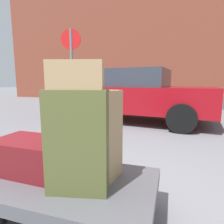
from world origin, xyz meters
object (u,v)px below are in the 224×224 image
Objects in this scene: suitcase_olive_rear_left at (78,142)px; suitcase_tan_rear_right at (95,134)px; parked_car at (129,94)px; luggage_cart at (67,187)px; duffel_bag_tan_topmost_pile at (76,75)px; bollard_kerb_near at (221,102)px; no_parking_sign at (72,66)px; suitcase_maroon_stacked_top at (32,155)px.

suitcase_olive_rear_left is 0.25m from suitcase_tan_rear_right.
luggage_cart is at bearing -84.58° from parked_car.
luggage_cart is 2.00× the size of suitcase_tan_rear_right.
bollard_kerb_near is at bearing 55.92° from duffel_bag_tan_topmost_pile.
bollard_kerb_near is at bearing 43.64° from no_parking_sign.
suitcase_maroon_stacked_top reaches higher than luggage_cart.
suitcase_tan_rear_right is at bearing 34.65° from luggage_cart.
duffel_bag_tan_topmost_pile is 3.80m from no_parking_sign.
suitcase_olive_rear_left is 4.21m from parked_car.
duffel_bag_tan_topmost_pile is at bearing -108.36° from bollard_kerb_near.
no_parking_sign is (-1.87, 3.06, 0.78)m from suitcase_tan_rear_right.
no_parking_sign is at bearing 103.45° from duffel_bag_tan_topmost_pile.
suitcase_maroon_stacked_top is (-0.35, 0.04, 0.21)m from luggage_cart.
suitcase_tan_rear_right is at bearing -108.73° from bollard_kerb_near.
parked_car is at bearing -132.94° from bollard_kerb_near.
suitcase_maroon_stacked_top is 0.85m from duffel_bag_tan_topmost_pile.
bollard_kerb_near is at bearing 81.19° from suitcase_tan_rear_right.
bollard_kerb_near is (2.97, 7.26, -0.18)m from suitcase_maroon_stacked_top.
luggage_cart is at bearing -109.77° from bollard_kerb_near.
parked_car is 1.89× the size of no_parking_sign.
no_parking_sign is at bearing 131.39° from suitcase_tan_rear_right.
no_parking_sign is (-1.29, -0.87, 0.71)m from parked_car.
suitcase_tan_rear_right is 0.29× the size of no_parking_sign.
parked_car is (-0.58, 3.93, 0.07)m from suitcase_tan_rear_right.
parked_car is (-0.55, 4.17, -0.38)m from duffel_bag_tan_topmost_pile.
suitcase_olive_rear_left reaches higher than suitcase_tan_rear_right.
suitcase_maroon_stacked_top is 0.14× the size of parked_car.
no_parking_sign reaches higher than suitcase_olive_rear_left.
parked_car reaches higher than bollard_kerb_near.
parked_car reaches higher than suitcase_olive_rear_left.
no_parking_sign is (-1.84, 3.30, 0.78)m from suitcase_olive_rear_left.
suitcase_tan_rear_right is 1.14× the size of bollard_kerb_near.
parked_car reaches higher than luggage_cart.
luggage_cart is 0.58× the size of no_parking_sign.
suitcase_olive_rear_left is at bearing -14.37° from suitcase_maroon_stacked_top.
duffel_bag_tan_topmost_pile is at bearing -86.99° from suitcase_tan_rear_right.
suitcase_olive_rear_left is at bearing -33.86° from luggage_cart.
no_parking_sign is at bearing 114.63° from suitcase_maroon_stacked_top.
suitcase_maroon_stacked_top reaches higher than bollard_kerb_near.
parked_car is at bearing 92.28° from suitcase_maroon_stacked_top.
parked_car reaches higher than duffel_bag_tan_topmost_pile.
no_parking_sign is at bearing 106.92° from suitcase_olive_rear_left.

